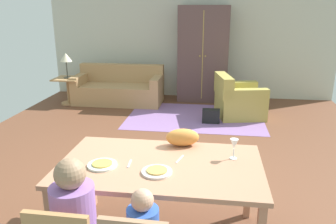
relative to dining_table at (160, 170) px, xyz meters
name	(u,v)px	position (x,y,z in m)	size (l,w,h in m)	color
ground_plane	(170,153)	(-0.17, 1.94, -0.70)	(6.60, 6.78, 0.02)	brown
back_wall	(190,39)	(-0.17, 5.38, 0.66)	(6.60, 0.10, 2.70)	beige
dining_table	(160,170)	(0.00, 0.00, 0.00)	(1.74, 1.03, 0.76)	tan
plate_near_man	(102,165)	(-0.48, -0.12, 0.08)	(0.25, 0.25, 0.02)	silver
pizza_near_man	(102,163)	(-0.48, -0.12, 0.09)	(0.17, 0.17, 0.01)	gold
plate_near_child	(157,172)	(0.00, -0.18, 0.08)	(0.25, 0.25, 0.02)	silver
pizza_near_child	(157,170)	(0.00, -0.18, 0.09)	(0.17, 0.17, 0.01)	gold
wine_glass	(234,145)	(0.63, 0.18, 0.20)	(0.07, 0.07, 0.19)	silver
fork	(129,164)	(-0.26, -0.05, 0.07)	(0.02, 0.15, 0.01)	silver
knife	(180,159)	(0.16, 0.10, 0.07)	(0.01, 0.17, 0.01)	silver
cat	(183,137)	(0.15, 0.41, 0.15)	(0.32, 0.16, 0.17)	orange
area_rug	(195,117)	(0.09, 3.66, -0.69)	(2.60, 1.80, 0.01)	#88639D
couch	(119,89)	(-1.66, 4.52, -0.39)	(1.92, 0.86, 0.82)	tan
armchair	(237,100)	(0.90, 3.85, -0.37)	(1.01, 1.01, 0.82)	#AD9F4A
armoire	(203,54)	(0.17, 4.99, 0.36)	(1.10, 0.59, 2.10)	brown
side_table	(68,87)	(-2.74, 4.26, -0.31)	(0.56, 0.56, 0.58)	tan
table_lamp	(66,58)	(-2.74, 4.26, 0.32)	(0.26, 0.26, 0.54)	#4A4A41
handbag	(211,116)	(0.40, 3.36, -0.56)	(0.32, 0.16, 0.26)	black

